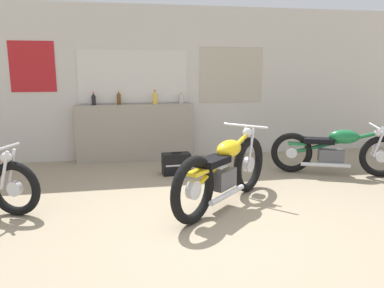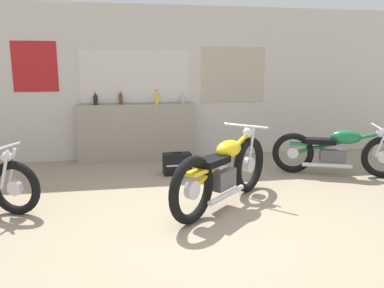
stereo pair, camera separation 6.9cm
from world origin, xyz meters
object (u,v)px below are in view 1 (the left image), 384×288
at_px(motorcycle_yellow, 224,171).
at_px(hard_case_black, 176,164).
at_px(bottle_right_center, 181,99).
at_px(motorcycle_green, 336,150).
at_px(bottle_left_center, 119,98).
at_px(bottle_leftmost, 94,99).
at_px(bottle_center, 155,98).

relative_size(motorcycle_yellow, hard_case_black, 3.47).
xyz_separation_m(bottle_right_center, motorcycle_green, (2.23, -1.62, -0.72)).
bearing_deg(bottle_left_center, motorcycle_yellow, -64.51).
bearing_deg(motorcycle_green, bottle_left_center, 154.14).
relative_size(bottle_leftmost, hard_case_black, 0.50).
xyz_separation_m(bottle_leftmost, bottle_right_center, (1.58, -0.00, -0.01)).
height_order(bottle_right_center, motorcycle_green, bottle_right_center).
bearing_deg(bottle_left_center, bottle_center, -7.72).
bearing_deg(motorcycle_yellow, bottle_left_center, 115.49).
xyz_separation_m(bottle_left_center, hard_case_black, (0.87, -1.14, -0.97)).
xyz_separation_m(bottle_right_center, motorcycle_yellow, (0.11, -2.61, -0.68)).
bearing_deg(motorcycle_green, bottle_leftmost, 156.95).
bearing_deg(motorcycle_yellow, bottle_right_center, 92.41).
xyz_separation_m(bottle_center, motorcycle_green, (2.72, -1.54, -0.75)).
height_order(bottle_right_center, motorcycle_yellow, bottle_right_center).
relative_size(bottle_leftmost, bottle_center, 0.87).
bearing_deg(bottle_center, bottle_leftmost, 175.97).
distance_m(bottle_left_center, motorcycle_yellow, 2.99).
height_order(bottle_left_center, bottle_center, bottle_center).
relative_size(bottle_left_center, bottle_center, 0.97).
height_order(bottle_left_center, bottle_right_center, bottle_left_center).
xyz_separation_m(motorcycle_yellow, motorcycle_green, (2.12, 0.99, -0.04)).
height_order(bottle_leftmost, bottle_right_center, bottle_leftmost).
relative_size(bottle_left_center, bottle_right_center, 1.27).
bearing_deg(bottle_right_center, bottle_leftmost, 179.86).
relative_size(bottle_leftmost, motorcycle_green, 0.12).
distance_m(bottle_leftmost, bottle_center, 1.09).
bearing_deg(bottle_leftmost, bottle_right_center, -0.14).
bearing_deg(motorcycle_yellow, bottle_leftmost, 122.97).
distance_m(bottle_leftmost, motorcycle_green, 4.21).
xyz_separation_m(motorcycle_green, hard_case_black, (-2.50, 0.49, -0.23)).
bearing_deg(bottle_center, bottle_right_center, 8.36).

